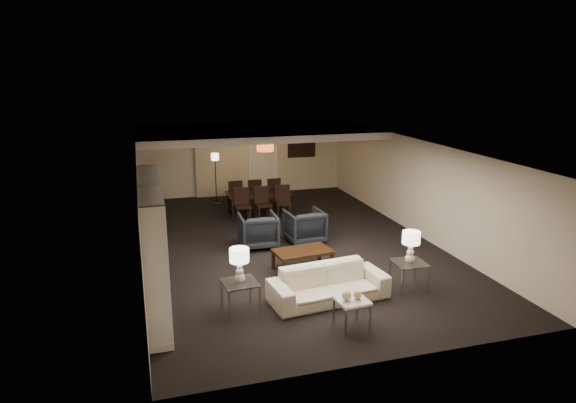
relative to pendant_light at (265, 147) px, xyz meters
The scene contains 35 objects.
floor 4.00m from the pendant_light, 94.90° to the right, with size 11.00×11.00×0.00m, color black.
ceiling 3.56m from the pendant_light, 94.90° to the right, with size 7.00×11.00×0.02m, color silver.
wall_back 2.13m from the pendant_light, 98.53° to the left, with size 7.00×0.02×2.50m, color #C2B79C.
wall_front 9.03m from the pendant_light, 91.91° to the right, with size 7.00×0.02×2.50m, color #C2B79C.
wall_left 5.21m from the pendant_light, 137.35° to the right, with size 0.02×11.00×2.50m, color #C2B79C.
wall_right 4.79m from the pendant_light, 47.56° to the right, with size 0.02×11.00×2.50m, color #C2B79C.
ceiling_soffit 0.57m from the pendant_light, behind, with size 7.00×4.00×0.20m, color silver.
curtains 2.38m from the pendant_light, 122.01° to the left, with size 1.50×0.12×2.40m, color beige.
door 2.19m from the pendant_light, 78.52° to the left, with size 0.90×0.05×2.10m, color silver.
painting 2.69m from the pendant_light, 47.44° to the left, with size 0.95×0.04×0.65m, color #142D38.
media_unit 7.13m from the pendant_light, 120.62° to the right, with size 0.38×3.40×2.35m, color white, non-canonical shape.
pendant_light is the anchor object (origin of this frame).
sofa 6.98m from the pendant_light, 93.90° to the right, with size 2.25×0.88×0.66m, color beige.
coffee_table 5.47m from the pendant_light, 95.10° to the right, with size 1.23×0.72×0.44m, color black, non-canonical shape.
armchair_left 3.94m from the pendant_light, 106.96° to the right, with size 0.89×0.92×0.84m, color black.
armchair_right 3.80m from the pendant_light, 87.74° to the right, with size 0.89×0.92×0.84m, color black.
side_table_left 7.30m from the pendant_light, 107.68° to the right, with size 0.62×0.62×0.58m, color white, non-canonical shape.
side_table_right 7.09m from the pendant_light, 79.66° to the right, with size 0.62×0.62×0.58m, color silver, non-canonical shape.
table_lamp_left 7.19m from the pendant_light, 107.68° to the right, with size 0.35×0.35×0.64m, color beige, non-canonical shape.
table_lamp_right 6.97m from the pendant_light, 79.66° to the right, with size 0.35×0.35×0.64m, color white, non-canonical shape.
marble_table 8.07m from the pendant_light, 93.36° to the right, with size 0.51×0.51×0.51m, color silver, non-canonical shape.
gold_gourd_a 8.01m from the pendant_light, 94.08° to the right, with size 0.16×0.16×0.16m, color #DEC276.
gold_gourd_b 8.00m from the pendant_light, 92.63° to the right, with size 0.14×0.14×0.14m, color tan.
television 6.66m from the pendant_light, 122.85° to the right, with size 0.14×1.08×0.62m, color black.
vase_blue 8.13m from the pendant_light, 116.50° to the right, with size 0.15×0.15×0.16m, color #264CA8.
vase_amber 7.42m from the pendant_light, 119.14° to the right, with size 0.17×0.17×0.17m, color #B4883C.
floor_speaker 6.56m from the pendant_light, 122.52° to the right, with size 0.12×0.12×1.13m, color black.
dining_table 1.78m from the pendant_light, 120.70° to the right, with size 1.85×1.03×0.65m, color black.
chair_nl 2.20m from the pendant_light, 127.06° to the right, with size 0.45×0.45×0.97m, color black, non-canonical shape.
chair_nm 2.00m from the pendant_light, 106.85° to the right, with size 0.45×0.45×0.97m, color black, non-canonical shape.
chair_nr 1.97m from the pendant_light, 81.51° to the right, with size 0.45×0.45×0.97m, color black, non-canonical shape.
chair_fl 1.75m from the pendant_light, behind, with size 0.45×0.45×0.97m, color black, non-canonical shape.
chair_fm 1.49m from the pendant_light, behind, with size 0.45×0.45×0.97m, color black, non-canonical shape.
chair_fr 1.45m from the pendant_light, ahead, with size 0.45×0.45×0.97m, color black, non-canonical shape.
floor_lamp 1.99m from the pendant_light, 149.58° to the left, with size 0.24×0.24×1.66m, color black, non-canonical shape.
Camera 1 is at (-3.43, -11.69, 4.31)m, focal length 32.00 mm.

